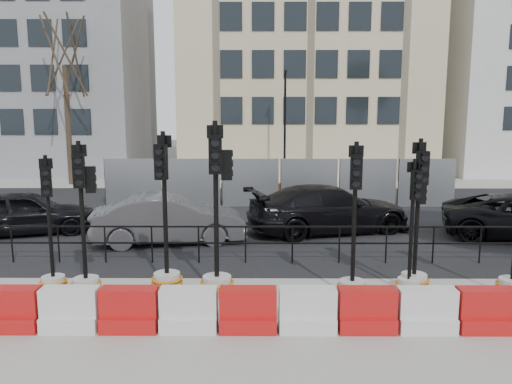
{
  "coord_description": "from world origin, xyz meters",
  "views": [
    {
      "loc": [
        -0.87,
        -11.18,
        3.85
      ],
      "look_at": [
        -0.94,
        3.0,
        1.59
      ],
      "focal_mm": 35.0,
      "sensor_mm": 36.0,
      "label": 1
    }
  ],
  "objects_px": {
    "traffic_signal_a": "(52,265)",
    "traffic_signal_d": "(217,256)",
    "car_c": "(329,209)",
    "car_a": "(26,212)"
  },
  "relations": [
    {
      "from": "traffic_signal_d",
      "to": "car_a",
      "type": "xyz_separation_m",
      "value": [
        -6.53,
        5.43,
        -0.17
      ]
    },
    {
      "from": "car_c",
      "to": "traffic_signal_a",
      "type": "bearing_deg",
      "value": 113.18
    },
    {
      "from": "traffic_signal_d",
      "to": "car_a",
      "type": "bearing_deg",
      "value": 135.82
    },
    {
      "from": "traffic_signal_d",
      "to": "car_c",
      "type": "height_order",
      "value": "traffic_signal_d"
    },
    {
      "from": "traffic_signal_d",
      "to": "car_c",
      "type": "bearing_deg",
      "value": 56.96
    },
    {
      "from": "car_a",
      "to": "traffic_signal_d",
      "type": "bearing_deg",
      "value": -147.78
    },
    {
      "from": "traffic_signal_a",
      "to": "car_a",
      "type": "height_order",
      "value": "traffic_signal_a"
    },
    {
      "from": "traffic_signal_a",
      "to": "traffic_signal_d",
      "type": "relative_size",
      "value": 0.81
    },
    {
      "from": "car_c",
      "to": "car_a",
      "type": "bearing_deg",
      "value": 75.71
    },
    {
      "from": "traffic_signal_a",
      "to": "car_c",
      "type": "distance_m",
      "value": 8.71
    }
  ]
}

